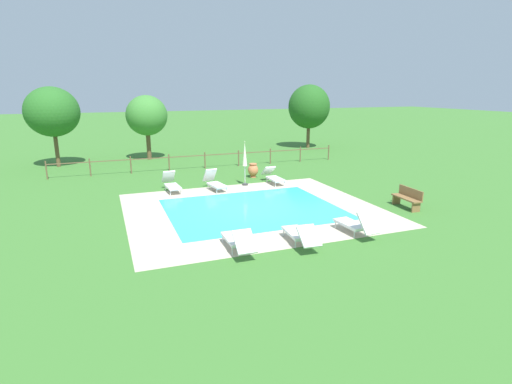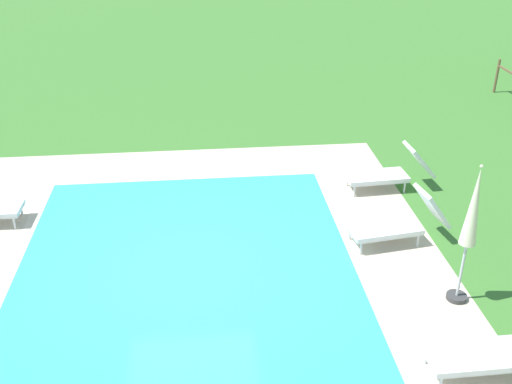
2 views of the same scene
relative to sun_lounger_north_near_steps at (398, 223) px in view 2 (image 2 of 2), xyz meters
name	(u,v)px [view 2 (image 2 of 2)]	position (x,y,z in m)	size (l,w,h in m)	color
ground_plane	(187,272)	(0.61, -3.83, -0.40)	(160.00, 160.00, 0.00)	#3D752D
pool_deck_paving	(186,272)	(0.61, -3.83, -0.39)	(10.41, 9.03, 0.01)	beige
swimming_pool_water	(186,272)	(0.61, -3.83, -0.39)	(7.11, 5.73, 0.01)	#38C6D1
pool_coping_rim	(186,272)	(0.61, -3.83, -0.39)	(7.59, 6.21, 0.01)	beige
sun_lounger_north_near_steps	(398,223)	(0.00, 0.00, 0.00)	(0.85, 1.89, 1.01)	white
sun_lounger_north_mid	(497,351)	(3.34, 0.27, -0.02)	(0.62, 1.99, 0.86)	white
sun_lounger_north_far	(389,172)	(-2.10, 0.46, -0.01)	(0.71, 1.91, 0.97)	white
patio_umbrella_closed_row_west	(472,217)	(1.76, 0.42, 1.10)	(0.32, 0.32, 2.35)	#383838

